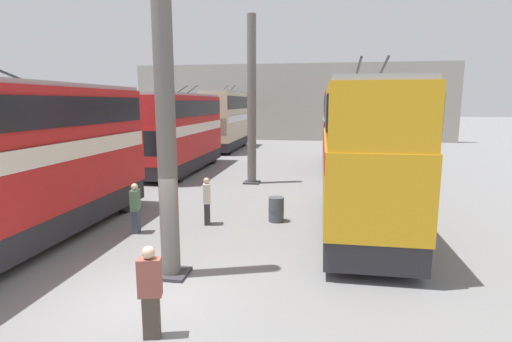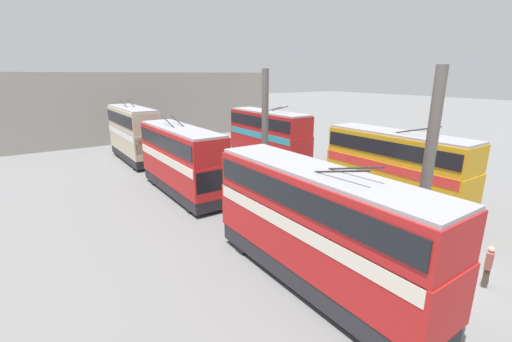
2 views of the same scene
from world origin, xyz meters
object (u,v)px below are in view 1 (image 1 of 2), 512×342
bus_right_near (25,154)px  bus_right_mid (181,128)px  bus_left_far (343,124)px  bus_right_far (226,117)px  person_aisle_foreground (150,290)px  bus_left_near (362,148)px  person_by_right_row (136,207)px  oil_drum (276,209)px  person_aisle_midway (207,200)px

bus_right_near → bus_right_mid: size_ratio=1.08×
bus_left_far → bus_right_far: bus_right_far is taller
bus_left_far → person_aisle_foreground: 21.20m
bus_left_near → person_aisle_foreground: (-7.34, 4.33, -1.85)m
person_by_right_row → bus_right_near: bearing=21.0°
bus_right_far → oil_drum: 22.84m
bus_left_far → bus_right_far: 13.11m
bus_right_far → person_aisle_midway: bearing=-168.2°
bus_right_far → person_aisle_foreground: size_ratio=5.24×
bus_right_far → person_by_right_row: bus_right_far is taller
bus_right_near → bus_right_mid: bus_right_near is taller
bus_right_far → person_aisle_midway: 22.92m
bus_right_near → bus_left_far: bearing=-30.9°
person_by_right_row → bus_left_near: bearing=-175.4°
person_by_right_row → bus_right_far: bearing=-92.6°
bus_left_near → bus_right_mid: size_ratio=0.94×
bus_left_near → bus_right_near: bus_left_near is taller
person_aisle_midway → person_aisle_foreground: bearing=-96.3°
bus_right_mid → bus_right_far: bearing=0.0°
bus_left_near → person_by_right_row: (-1.77, 7.33, -1.90)m
bus_left_near → bus_right_far: bus_right_far is taller
person_by_right_row → person_aisle_midway: person_aisle_midway is taller
bus_left_near → bus_left_far: bus_left_far is taller
bus_right_far → bus_right_mid: bearing=-180.0°
bus_right_far → oil_drum: size_ratio=10.32×
bus_left_near → person_aisle_foreground: size_ratio=5.19×
person_aisle_midway → oil_drum: 2.53m
bus_left_far → person_by_right_row: 16.90m
bus_right_mid → person_by_right_row: 12.26m
person_by_right_row → oil_drum: size_ratio=1.87×
bus_left_far → person_by_right_row: bus_left_far is taller
bus_left_near → bus_right_near: (-3.28, 9.96, 0.00)m
bus_left_far → person_by_right_row: size_ratio=5.68×
bus_right_mid → person_aisle_foreground: (-17.40, -5.62, -1.78)m
person_by_right_row → oil_drum: person_by_right_row is taller
person_by_right_row → bus_left_far: bearing=-124.9°
bus_left_near → person_aisle_midway: bus_left_near is taller
oil_drum → person_aisle_foreground: bearing=169.4°
bus_right_mid → person_by_right_row: bearing=-167.5°
bus_left_far → bus_right_near: 19.36m
bus_right_mid → oil_drum: (-9.79, -7.05, -2.28)m
person_by_right_row → person_aisle_foreground: person_aisle_foreground is taller
bus_right_far → person_aisle_foreground: (-29.18, -5.62, -2.04)m
bus_left_near → bus_right_far: (21.85, 9.96, 0.19)m
bus_right_near → person_by_right_row: size_ratio=6.28×
person_aisle_midway → bus_right_far: bearing=87.7°
person_aisle_midway → person_aisle_foreground: person_aisle_foreground is taller
oil_drum → bus_right_near: bearing=116.8°
bus_left_far → person_by_right_row: (-15.09, 7.33, -1.99)m
bus_right_near → person_aisle_foreground: size_ratio=5.96×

